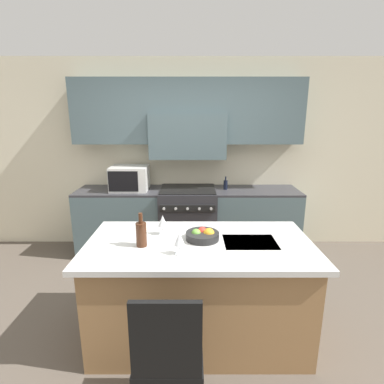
# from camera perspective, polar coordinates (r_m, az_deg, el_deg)

# --- Properties ---
(ground_plane) EXTENTS (10.00, 10.00, 0.00)m
(ground_plane) POSITION_cam_1_polar(r_m,az_deg,el_deg) (2.99, -1.26, -25.84)
(ground_plane) COLOR brown
(back_cabinetry) EXTENTS (10.00, 0.46, 2.70)m
(back_cabinetry) POSITION_cam_1_polar(r_m,az_deg,el_deg) (4.31, -0.82, 9.79)
(back_cabinetry) COLOR beige
(back_cabinetry) RESTS_ON ground_plane
(back_counter) EXTENTS (3.08, 0.62, 0.92)m
(back_counter) POSITION_cam_1_polar(r_m,az_deg,el_deg) (4.30, -0.81, -5.51)
(back_counter) COLOR #4C6066
(back_counter) RESTS_ON ground_plane
(range_stove) EXTENTS (0.78, 0.70, 0.94)m
(range_stove) POSITION_cam_1_polar(r_m,az_deg,el_deg) (4.28, -0.81, -5.47)
(range_stove) COLOR #2D2D33
(range_stove) RESTS_ON ground_plane
(microwave) EXTENTS (0.50, 0.43, 0.33)m
(microwave) POSITION_cam_1_polar(r_m,az_deg,el_deg) (4.22, -11.81, 2.61)
(microwave) COLOR silver
(microwave) RESTS_ON back_counter
(kitchen_island) EXTENTS (1.89, 0.98, 0.90)m
(kitchen_island) POSITION_cam_1_polar(r_m,az_deg,el_deg) (2.76, 1.33, -17.98)
(kitchen_island) COLOR olive
(kitchen_island) RESTS_ON ground_plane
(island_chair) EXTENTS (0.42, 0.40, 0.98)m
(island_chair) POSITION_cam_1_polar(r_m,az_deg,el_deg) (2.04, -4.61, -28.40)
(island_chair) COLOR black
(island_chair) RESTS_ON ground_plane
(wine_bottle) EXTENTS (0.09, 0.09, 0.28)m
(wine_bottle) POSITION_cam_1_polar(r_m,az_deg,el_deg) (2.47, -9.67, -7.83)
(wine_bottle) COLOR #422314
(wine_bottle) RESTS_ON kitchen_island
(wine_glass_near) EXTENTS (0.08, 0.08, 0.17)m
(wine_glass_near) POSITION_cam_1_polar(r_m,az_deg,el_deg) (2.30, -2.45, -9.04)
(wine_glass_near) COLOR white
(wine_glass_near) RESTS_ON kitchen_island
(wine_glass_far) EXTENTS (0.08, 0.08, 0.17)m
(wine_glass_far) POSITION_cam_1_polar(r_m,az_deg,el_deg) (2.67, -5.64, -5.61)
(wine_glass_far) COLOR white
(wine_glass_far) RESTS_ON kitchen_island
(fruit_bowl) EXTENTS (0.29, 0.29, 0.10)m
(fruit_bowl) POSITION_cam_1_polar(r_m,az_deg,el_deg) (2.59, 2.03, -8.19)
(fruit_bowl) COLOR black
(fruit_bowl) RESTS_ON kitchen_island
(oil_bottle_on_counter) EXTENTS (0.06, 0.06, 0.18)m
(oil_bottle_on_counter) POSITION_cam_1_polar(r_m,az_deg,el_deg) (4.20, 6.37, 1.43)
(oil_bottle_on_counter) COLOR black
(oil_bottle_on_counter) RESTS_ON back_counter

